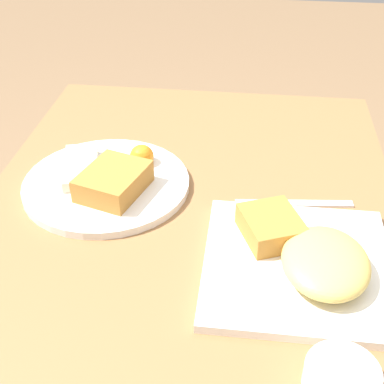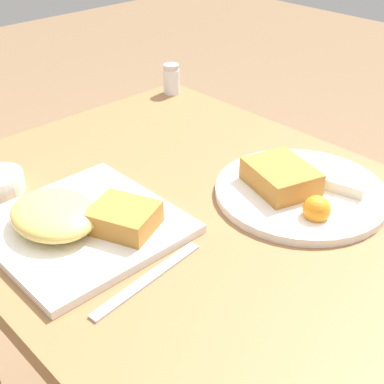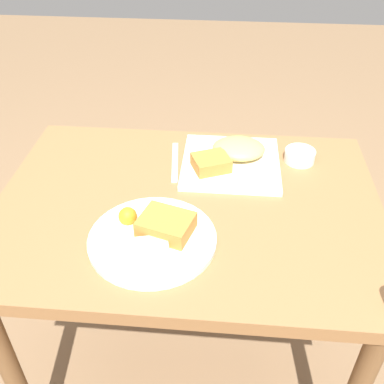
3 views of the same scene
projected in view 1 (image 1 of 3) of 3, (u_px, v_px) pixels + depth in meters
dining_table at (186, 261)px, 0.93m from camera, size 0.97×0.71×0.74m
plate_square_near at (304, 259)px, 0.76m from camera, size 0.27×0.27×0.06m
plate_oval_far at (108, 180)px, 0.93m from camera, size 0.29×0.29×0.05m
sauce_ramekin at (341, 379)px, 0.60m from camera, size 0.09×0.09×0.03m
butter_knife at (294, 203)px, 0.90m from camera, size 0.04×0.20×0.00m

